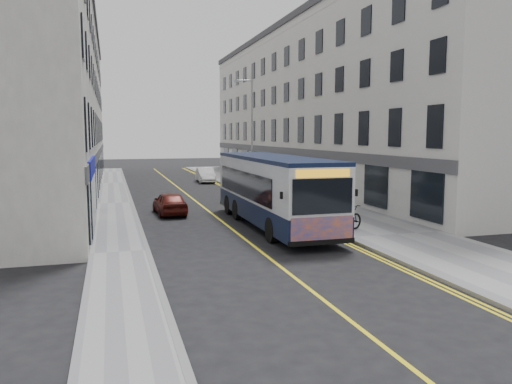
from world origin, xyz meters
TOP-DOWN VIEW (x-y plane):
  - ground at (0.00, 0.00)m, footprint 140.00×140.00m
  - pavement_east at (6.25, 12.00)m, footprint 4.50×64.00m
  - pavement_west at (-5.00, 12.00)m, footprint 2.00×64.00m
  - kerb_east at (4.00, 12.00)m, footprint 0.18×64.00m
  - kerb_west at (-4.00, 12.00)m, footprint 0.18×64.00m
  - road_centre_line at (0.00, 12.00)m, footprint 0.12×64.00m
  - road_dbl_yellow_inner at (3.55, 12.00)m, footprint 0.10×64.00m
  - road_dbl_yellow_outer at (3.75, 12.00)m, footprint 0.10×64.00m
  - terrace_east at (11.50, 21.00)m, footprint 6.00×46.00m
  - terrace_west at (-9.00, 21.00)m, footprint 6.00×46.00m
  - streetlamp at (4.17, 14.00)m, footprint 1.32×0.18m
  - city_bus at (2.00, 2.52)m, footprint 2.62×11.24m
  - bicycle at (4.40, -0.06)m, footprint 2.24×1.53m
  - pedestrian_near at (4.90, 9.37)m, footprint 0.71×0.50m
  - pedestrian_far at (8.00, 15.00)m, footprint 1.19×1.15m
  - car_white at (2.94, 24.62)m, footprint 1.55×4.00m
  - car_maroon at (-2.20, 7.40)m, footprint 1.67×3.72m

SIDE VIEW (x-z plane):
  - ground at x=0.00m, z-range 0.00..0.00m
  - road_centre_line at x=0.00m, z-range 0.00..0.01m
  - road_dbl_yellow_inner at x=3.55m, z-range 0.00..0.01m
  - road_dbl_yellow_outer at x=3.75m, z-range 0.00..0.01m
  - pavement_east at x=6.25m, z-range 0.00..0.12m
  - pavement_west at x=-5.00m, z-range 0.00..0.12m
  - kerb_east at x=4.00m, z-range 0.00..0.13m
  - kerb_west at x=-4.00m, z-range 0.00..0.13m
  - car_maroon at x=-2.20m, z-range 0.00..1.24m
  - car_white at x=2.94m, z-range 0.00..1.30m
  - bicycle at x=4.40m, z-range 0.12..1.23m
  - pedestrian_near at x=4.90m, z-range 0.12..1.97m
  - pedestrian_far at x=8.00m, z-range 0.12..2.06m
  - city_bus at x=2.00m, z-range 0.15..3.42m
  - streetlamp at x=4.17m, z-range 0.38..8.38m
  - terrace_east at x=11.50m, z-range 0.00..13.00m
  - terrace_west at x=-9.00m, z-range 0.00..13.00m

